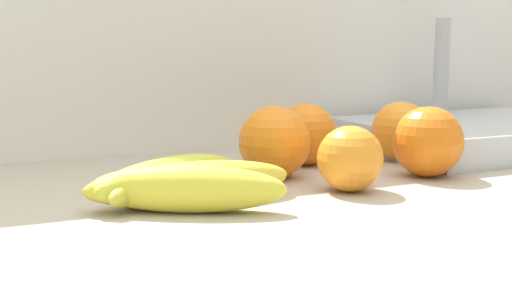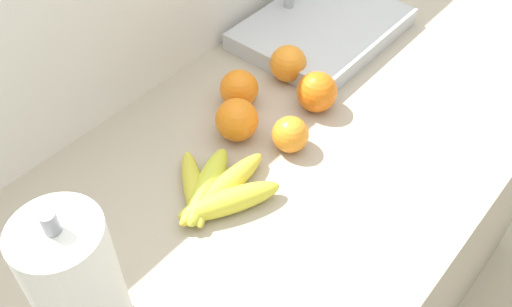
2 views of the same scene
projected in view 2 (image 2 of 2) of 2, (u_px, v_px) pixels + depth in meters
name	position (u px, v px, depth m)	size (l,w,h in m)	color
counter	(301.00, 258.00, 1.40)	(1.47, 0.68, 0.86)	#ADA08C
wall_back	(188.00, 129.00, 1.41)	(1.87, 0.06, 1.30)	silver
banana_bunch	(215.00, 191.00, 0.96)	(0.21, 0.21, 0.04)	yellow
orange_center	(317.00, 92.00, 1.11)	(0.08, 0.08, 0.08)	orange
orange_far_right	(290.00, 134.00, 1.04)	(0.07, 0.07, 0.07)	orange
orange_right	(239.00, 89.00, 1.12)	(0.08, 0.08, 0.08)	orange
orange_back_left	(288.00, 63.00, 1.18)	(0.08, 0.08, 0.08)	orange
orange_back_right	(237.00, 120.00, 1.06)	(0.08, 0.08, 0.08)	orange
paper_towel_roll	(78.00, 286.00, 0.72)	(0.11, 0.11, 0.27)	white
sink_basin	(322.00, 28.00, 1.30)	(0.37, 0.28, 0.19)	#B7BABF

